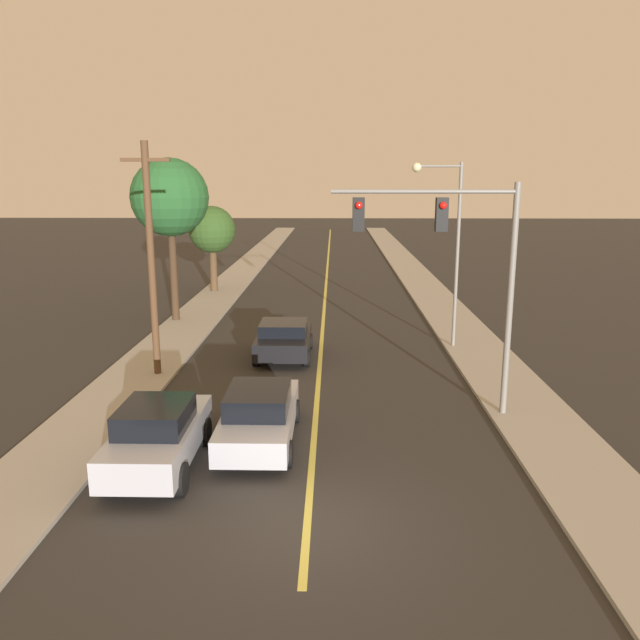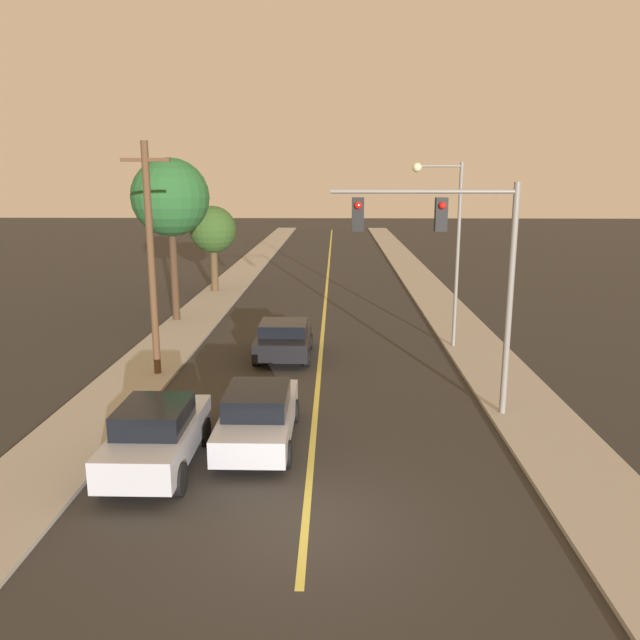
% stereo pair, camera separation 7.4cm
% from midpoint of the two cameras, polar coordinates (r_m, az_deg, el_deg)
% --- Properties ---
extents(ground_plane, '(200.00, 200.00, 0.00)m').
position_cam_midpoint_polar(ground_plane, '(12.91, -1.19, -18.32)').
color(ground_plane, '#2D2B28').
extents(road_surface, '(9.95, 80.00, 0.01)m').
position_cam_midpoint_polar(road_surface, '(47.52, 0.81, 4.68)').
color(road_surface, '#2D2B28').
rests_on(road_surface, ground).
extents(sidewalk_left, '(2.50, 80.00, 0.12)m').
position_cam_midpoint_polar(sidewalk_left, '(47.99, -6.67, 4.74)').
color(sidewalk_left, '#9E998E').
rests_on(sidewalk_left, ground).
extents(sidewalk_right, '(2.50, 80.00, 0.12)m').
position_cam_midpoint_polar(sidewalk_right, '(47.85, 8.32, 4.67)').
color(sidewalk_right, '#9E998E').
rests_on(sidewalk_right, ground).
extents(car_near_lane_front, '(1.88, 4.53, 1.50)m').
position_cam_midpoint_polar(car_near_lane_front, '(16.24, -5.53, -8.61)').
color(car_near_lane_front, '#A5A8B2').
rests_on(car_near_lane_front, ground).
extents(car_near_lane_second, '(2.09, 3.95, 1.41)m').
position_cam_midpoint_polar(car_near_lane_second, '(23.82, -3.23, -1.70)').
color(car_near_lane_second, black).
rests_on(car_near_lane_second, ground).
extents(car_outer_lane_front, '(1.85, 4.14, 1.64)m').
position_cam_midpoint_polar(car_outer_lane_front, '(15.25, -14.56, -10.12)').
color(car_outer_lane_front, '#A5A8B2').
rests_on(car_outer_lane_front, ground).
extents(traffic_signal_mast, '(5.05, 0.42, 6.48)m').
position_cam_midpoint_polar(traffic_signal_mast, '(17.42, 12.30, 6.16)').
color(traffic_signal_mast, slate).
rests_on(traffic_signal_mast, ground).
extents(streetlamp_right, '(1.94, 0.36, 7.19)m').
position_cam_midpoint_polar(streetlamp_right, '(24.88, 11.63, 8.03)').
color(streetlamp_right, slate).
rests_on(streetlamp_right, ground).
extents(utility_pole_left, '(1.60, 0.24, 7.76)m').
position_cam_midpoint_polar(utility_pole_left, '(21.54, -15.11, 5.63)').
color(utility_pole_left, '#513823').
rests_on(utility_pole_left, ground).
extents(tree_left_near, '(2.75, 2.75, 5.04)m').
position_cam_midpoint_polar(tree_left_near, '(37.69, -9.71, 8.08)').
color(tree_left_near, '#4C3823').
rests_on(tree_left_near, ground).
extents(tree_left_far, '(3.57, 3.57, 7.53)m').
position_cam_midpoint_polar(tree_left_far, '(29.93, -13.45, 10.78)').
color(tree_left_far, '#3D2B1C').
rests_on(tree_left_far, ground).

